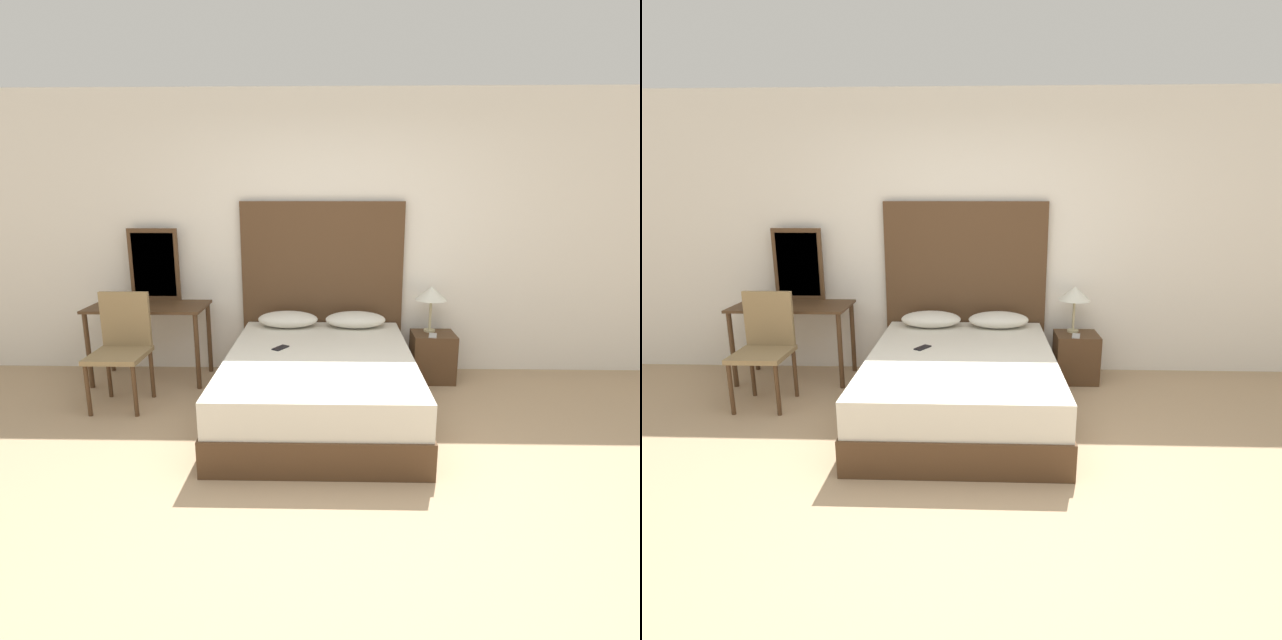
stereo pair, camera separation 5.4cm
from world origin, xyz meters
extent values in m
plane|color=tan|center=(0.00, 0.00, 0.00)|extent=(16.00, 16.00, 0.00)
cube|color=white|center=(0.00, 2.38, 1.35)|extent=(10.00, 0.06, 2.70)
cube|color=#4C331E|center=(-0.15, 1.26, 0.13)|extent=(1.50, 2.04, 0.26)
cube|color=silver|center=(-0.15, 1.26, 0.39)|extent=(1.47, 2.00, 0.26)
cube|color=#4C331E|center=(-0.15, 2.31, 0.84)|extent=(1.57, 0.05, 1.69)
ellipsoid|color=silver|center=(-0.47, 2.07, 0.59)|extent=(0.57, 0.32, 0.15)
ellipsoid|color=silver|center=(0.17, 2.07, 0.59)|extent=(0.57, 0.32, 0.15)
cube|color=black|center=(-0.48, 1.39, 0.52)|extent=(0.14, 0.16, 0.01)
cube|color=#4C331E|center=(0.92, 2.04, 0.23)|extent=(0.40, 0.35, 0.47)
cylinder|color=tan|center=(0.89, 2.11, 0.48)|extent=(0.11, 0.11, 0.02)
cylinder|color=tan|center=(0.89, 2.11, 0.63)|extent=(0.02, 0.02, 0.29)
cone|color=silver|center=(0.89, 2.11, 0.84)|extent=(0.30, 0.30, 0.13)
cube|color=#B7B7BC|center=(0.89, 1.96, 0.47)|extent=(0.10, 0.16, 0.01)
cube|color=#4C331E|center=(-1.78, 2.00, 0.72)|extent=(1.08, 0.54, 0.02)
cylinder|color=#4C331E|center=(-2.28, 1.77, 0.36)|extent=(0.04, 0.04, 0.71)
cylinder|color=#4C331E|center=(-1.28, 1.77, 0.36)|extent=(0.04, 0.04, 0.71)
cylinder|color=#4C331E|center=(-2.28, 2.23, 0.36)|extent=(0.04, 0.04, 0.71)
cylinder|color=#4C331E|center=(-1.28, 2.23, 0.36)|extent=(0.04, 0.04, 0.71)
cube|color=#4C331E|center=(-1.78, 2.25, 1.08)|extent=(0.48, 0.03, 0.70)
cube|color=#B2BCC6|center=(-1.78, 2.24, 1.08)|extent=(0.41, 0.01, 0.61)
cube|color=olive|center=(-1.82, 1.36, 0.45)|extent=(0.44, 0.45, 0.04)
cube|color=olive|center=(-1.82, 1.57, 0.71)|extent=(0.42, 0.04, 0.48)
cylinder|color=#4C331E|center=(-2.01, 1.16, 0.22)|extent=(0.04, 0.04, 0.43)
cylinder|color=#4C331E|center=(-1.63, 1.16, 0.22)|extent=(0.04, 0.04, 0.43)
cylinder|color=#4C331E|center=(-2.01, 1.56, 0.22)|extent=(0.04, 0.04, 0.43)
cylinder|color=#4C331E|center=(-1.63, 1.56, 0.22)|extent=(0.04, 0.04, 0.43)
camera|label=1|loc=(-0.06, -2.54, 1.75)|focal=28.00mm
camera|label=2|loc=(-0.01, -2.54, 1.75)|focal=28.00mm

